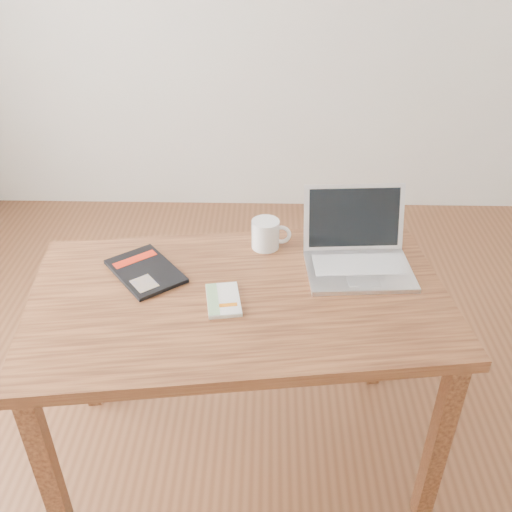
{
  "coord_description": "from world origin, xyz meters",
  "views": [
    {
      "loc": [
        -0.02,
        -1.4,
        1.81
      ],
      "look_at": [
        -0.06,
        0.06,
        0.85
      ],
      "focal_mm": 40.0,
      "sensor_mm": 36.0,
      "label": 1
    }
  ],
  "objects_px": {
    "coffee_mug": "(266,234)",
    "laptop": "(357,251)",
    "black_guidebook": "(145,271)",
    "desk": "(240,316)",
    "white_guidebook": "(223,300)"
  },
  "relations": [
    {
      "from": "coffee_mug",
      "to": "laptop",
      "type": "bearing_deg",
      "value": -15.77
    },
    {
      "from": "black_guidebook",
      "to": "coffee_mug",
      "type": "height_order",
      "value": "coffee_mug"
    },
    {
      "from": "laptop",
      "to": "desk",
      "type": "bearing_deg",
      "value": -159.41
    },
    {
      "from": "black_guidebook",
      "to": "white_guidebook",
      "type": "bearing_deg",
      "value": -66.86
    },
    {
      "from": "white_guidebook",
      "to": "coffee_mug",
      "type": "relative_size",
      "value": 1.27
    },
    {
      "from": "white_guidebook",
      "to": "black_guidebook",
      "type": "relative_size",
      "value": 0.56
    },
    {
      "from": "laptop",
      "to": "coffee_mug",
      "type": "height_order",
      "value": "laptop"
    },
    {
      "from": "desk",
      "to": "laptop",
      "type": "relative_size",
      "value": 3.84
    },
    {
      "from": "desk",
      "to": "coffee_mug",
      "type": "bearing_deg",
      "value": 66.12
    },
    {
      "from": "black_guidebook",
      "to": "coffee_mug",
      "type": "distance_m",
      "value": 0.43
    },
    {
      "from": "white_guidebook",
      "to": "coffee_mug",
      "type": "xyz_separation_m",
      "value": [
        0.13,
        0.31,
        0.05
      ]
    },
    {
      "from": "coffee_mug",
      "to": "desk",
      "type": "bearing_deg",
      "value": -104.08
    },
    {
      "from": "desk",
      "to": "white_guidebook",
      "type": "distance_m",
      "value": 0.11
    },
    {
      "from": "desk",
      "to": "coffee_mug",
      "type": "relative_size",
      "value": 9.99
    },
    {
      "from": "coffee_mug",
      "to": "white_guidebook",
      "type": "bearing_deg",
      "value": -109.6
    }
  ]
}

